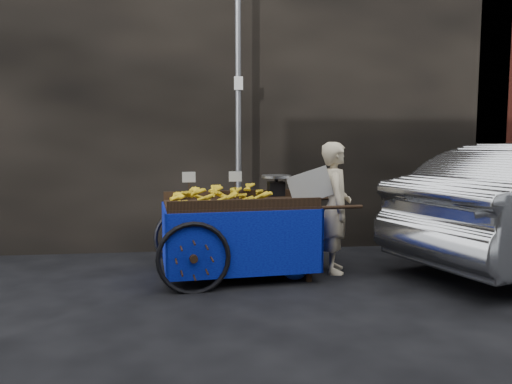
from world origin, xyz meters
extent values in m
plane|color=black|center=(0.00, 0.00, 0.00)|extent=(80.00, 80.00, 0.00)
cube|color=black|center=(-1.00, 2.60, 2.50)|extent=(11.00, 2.00, 5.00)
cylinder|color=slate|center=(0.30, 1.30, 2.00)|extent=(0.08, 0.08, 4.00)
cube|color=white|center=(0.30, 1.25, 2.40)|extent=(0.12, 0.02, 0.18)
cube|color=black|center=(0.20, 0.18, 0.85)|extent=(1.80, 1.23, 0.06)
cube|color=black|center=(0.15, 0.68, 0.93)|extent=(1.70, 0.21, 0.11)
cube|color=black|center=(0.25, -0.32, 0.93)|extent=(1.70, 0.21, 0.11)
cube|color=black|center=(0.99, -0.17, 0.43)|extent=(0.06, 0.06, 0.85)
cube|color=black|center=(0.90, 0.68, 0.43)|extent=(0.06, 0.06, 0.85)
cylinder|color=black|center=(1.36, -0.14, 0.85)|extent=(0.54, 0.10, 0.04)
cylinder|color=black|center=(1.27, 0.71, 0.85)|extent=(0.54, 0.10, 0.04)
torus|color=black|center=(-0.33, -0.45, 0.37)|extent=(0.80, 0.13, 0.80)
torus|color=black|center=(-0.44, 0.69, 0.37)|extent=(0.80, 0.13, 0.80)
cylinder|color=black|center=(-0.38, 0.12, 0.37)|extent=(0.17, 1.19, 0.05)
cube|color=#07098C|center=(0.25, -0.36, 0.49)|extent=(1.74, 0.19, 0.73)
cube|color=#07098C|center=(0.15, 0.72, 0.49)|extent=(1.74, 0.19, 0.73)
cube|color=#07098C|center=(-0.66, 0.09, 0.49)|extent=(0.13, 1.11, 0.73)
cube|color=#07098C|center=(1.06, 0.26, 0.49)|extent=(0.13, 1.11, 0.73)
cube|color=black|center=(0.67, 0.28, 1.03)|extent=(0.21, 0.17, 0.17)
cylinder|color=silver|center=(0.67, 0.28, 1.18)|extent=(0.40, 0.40, 0.03)
cube|color=white|center=(-0.37, 0.00, 1.21)|extent=(0.15, 0.03, 0.12)
cube|color=white|center=(0.16, 0.05, 1.21)|extent=(0.15, 0.03, 0.12)
imported|color=beige|center=(1.40, 0.22, 0.80)|extent=(0.48, 0.64, 1.60)
cube|color=silver|center=(1.06, 0.13, 1.08)|extent=(0.59, 0.06, 0.50)
ellipsoid|color=#182FB5|center=(0.84, -0.08, 0.14)|extent=(0.30, 0.24, 0.27)
camera|label=1|loc=(-0.28, -5.67, 1.62)|focal=35.00mm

